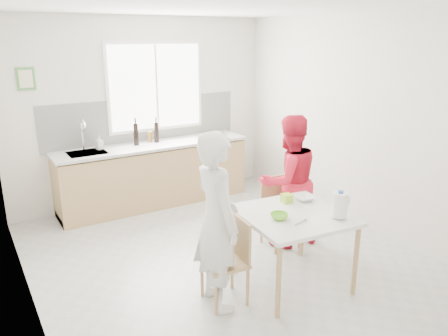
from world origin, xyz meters
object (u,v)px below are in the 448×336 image
Objects in this scene: chair_far at (278,208)px; wine_bottle_a at (136,134)px; bowl_green at (279,216)px; wine_bottle_b at (156,132)px; dining_table at (293,221)px; person_white at (217,222)px; chair_left at (230,257)px; bowl_white at (304,198)px; person_red at (288,181)px; milk_jug at (340,204)px.

wine_bottle_a is (-0.96, 2.06, 0.62)m from chair_far.
bowl_green is 0.57× the size of wine_bottle_b.
dining_table is 0.65× the size of person_white.
chair_left reaches higher than bowl_white.
person_red is 1.06m from bowl_green.
chair_left is 2.71× the size of wine_bottle_b.
person_white reaches higher than bowl_white.
bowl_green is (0.48, -0.10, 0.34)m from chair_left.
wine_bottle_a reaches higher than bowl_green.
wine_bottle_b is at bearing 105.07° from milk_jug.
wine_bottle_a is (-0.53, 2.83, 0.40)m from dining_table.
chair_far is at bearing 51.42° from bowl_green.
milk_jug is at bearing -29.72° from bowl_green.
bowl_white is at bearing 92.58° from milk_jug.
chair_far is 0.65m from bowl_white.
wine_bottle_b is at bearing -6.46° from person_white.
chair_left is at bearing -90.00° from person_white.
dining_table is 1.33× the size of chair_left.
chair_far is 0.35m from person_red.
wine_bottle_b reaches higher than chair_left.
chair_far is 0.50× the size of person_white.
person_white reaches higher than wine_bottle_b.
bowl_white is at bearing -95.08° from chair_far.
chair_left is 3.16× the size of milk_jug.
chair_far is 1.18m from milk_jug.
bowl_green is at bearing -172.02° from dining_table.
bowl_white is at bearing 24.90° from bowl_green.
chair_left is at bearing 164.56° from milk_jug.
chair_left and bowl_green have the same top height.
person_red reaches higher than chair_far.
person_red reaches higher than bowl_green.
wine_bottle_a reaches higher than chair_far.
bowl_green is at bearing 156.34° from milk_jug.
chair_left is 2.83m from wine_bottle_a.
person_red reaches higher than milk_jug.
chair_far is 1.08m from bowl_green.
wine_bottle_b is at bearing 2.80° from wine_bottle_a.
person_white is at bearing -173.53° from bowl_white.
chair_left is 1.07m from bowl_white.
milk_jug is at bearing 74.56° from chair_left.
wine_bottle_b is at bearing -64.58° from person_red.
bowl_green is 2.89m from wine_bottle_b.
person_white reaches higher than dining_table.
chair_left is 0.52× the size of person_red.
chair_left is 1.14m from milk_jug.
wine_bottle_a reaches higher than bowl_white.
person_white is (-0.82, 0.09, 0.15)m from dining_table.
dining_table is 0.91m from person_red.
wine_bottle_b reaches higher than bowl_green.
person_red is at bearing -58.62° from person_white.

